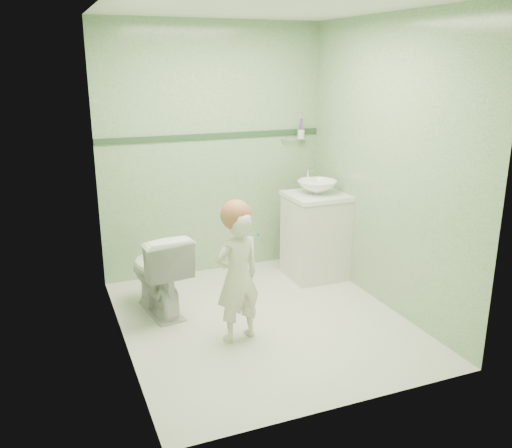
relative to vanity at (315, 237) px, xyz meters
name	(u,v)px	position (x,y,z in m)	size (l,w,h in m)	color
ground	(263,320)	(-0.84, -0.70, -0.40)	(2.50, 2.50, 0.00)	white
room_shell	(263,176)	(-0.84, -0.70, 0.80)	(2.50, 2.54, 2.40)	#82AA78
trim_stripe	(213,136)	(-0.84, 0.54, 0.95)	(2.20, 0.02, 0.05)	#29472B
vanity	(315,237)	(0.00, 0.00, 0.00)	(0.52, 0.50, 0.80)	silver
counter	(317,196)	(0.00, 0.00, 0.41)	(0.54, 0.52, 0.04)	white
basin	(317,187)	(0.00, 0.00, 0.49)	(0.37, 0.37, 0.13)	white
faucet	(308,175)	(0.00, 0.19, 0.57)	(0.03, 0.13, 0.18)	silver
cup_holder	(300,134)	(0.05, 0.48, 0.93)	(0.26, 0.07, 0.21)	silver
toilet	(158,272)	(-1.58, -0.22, -0.04)	(0.40, 0.70, 0.71)	white
toddler	(238,277)	(-1.13, -0.91, 0.10)	(0.37, 0.24, 1.01)	beige
hair_cap	(236,215)	(-1.13, -0.88, 0.57)	(0.22, 0.22, 0.22)	#A76041
teal_toothbrush	(255,235)	(-1.03, -1.01, 0.45)	(0.11, 0.14, 0.08)	#11877A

